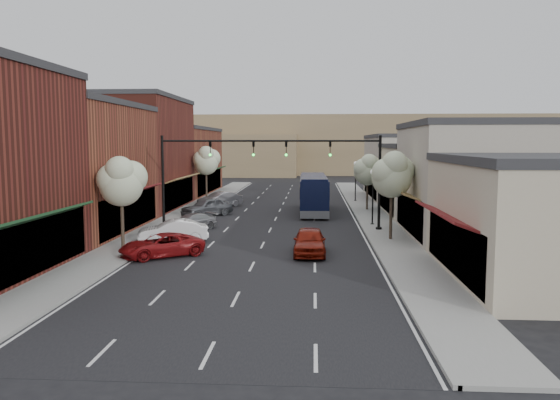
% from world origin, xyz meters
% --- Properties ---
extents(ground, '(160.00, 160.00, 0.00)m').
position_xyz_m(ground, '(0.00, 0.00, 0.00)').
color(ground, black).
rests_on(ground, ground).
extents(sidewalk_left, '(2.80, 73.00, 0.15)m').
position_xyz_m(sidewalk_left, '(-8.40, 18.50, 0.07)').
color(sidewalk_left, gray).
rests_on(sidewalk_left, ground).
extents(sidewalk_right, '(2.80, 73.00, 0.15)m').
position_xyz_m(sidewalk_right, '(8.40, 18.50, 0.07)').
color(sidewalk_right, gray).
rests_on(sidewalk_right, ground).
extents(curb_left, '(0.25, 73.00, 0.17)m').
position_xyz_m(curb_left, '(-7.00, 18.50, 0.07)').
color(curb_left, gray).
rests_on(curb_left, ground).
extents(curb_right, '(0.25, 73.00, 0.17)m').
position_xyz_m(curb_right, '(7.00, 18.50, 0.07)').
color(curb_right, gray).
rests_on(curb_right, ground).
extents(bldg_left_midnear, '(10.14, 14.10, 9.40)m').
position_xyz_m(bldg_left_midnear, '(-14.23, 6.00, 4.66)').
color(bldg_left_midnear, brown).
rests_on(bldg_left_midnear, ground).
extents(bldg_left_midfar, '(10.14, 14.10, 10.90)m').
position_xyz_m(bldg_left_midfar, '(-14.24, 20.00, 5.40)').
color(bldg_left_midfar, maroon).
rests_on(bldg_left_midfar, ground).
extents(bldg_left_far, '(10.14, 18.10, 8.40)m').
position_xyz_m(bldg_left_far, '(-14.22, 36.00, 4.16)').
color(bldg_left_far, brown).
rests_on(bldg_left_far, ground).
extents(bldg_right_near, '(9.14, 12.10, 5.90)m').
position_xyz_m(bldg_right_near, '(13.69, -6.00, 2.92)').
color(bldg_right_near, '#BDAF96').
rests_on(bldg_right_near, ground).
extents(bldg_right_midnear, '(9.14, 12.10, 7.90)m').
position_xyz_m(bldg_right_midnear, '(13.72, 6.00, 3.91)').
color(bldg_right_midnear, '#A79E8F').
rests_on(bldg_right_midnear, ground).
extents(bldg_right_midfar, '(9.14, 12.10, 6.40)m').
position_xyz_m(bldg_right_midfar, '(13.70, 18.00, 3.17)').
color(bldg_right_midfar, '#BDAF96').
rests_on(bldg_right_midfar, ground).
extents(bldg_right_far, '(9.14, 16.10, 7.40)m').
position_xyz_m(bldg_right_far, '(13.71, 32.00, 3.66)').
color(bldg_right_far, '#A79E8F').
rests_on(bldg_right_far, ground).
extents(hill_far, '(120.00, 30.00, 12.00)m').
position_xyz_m(hill_far, '(0.00, 90.00, 6.00)').
color(hill_far, '#7A6647').
rests_on(hill_far, ground).
extents(hill_near, '(50.00, 20.00, 8.00)m').
position_xyz_m(hill_near, '(-25.00, 78.00, 4.00)').
color(hill_near, '#7A6647').
rests_on(hill_near, ground).
extents(signal_mast_right, '(8.22, 0.46, 7.00)m').
position_xyz_m(signal_mast_right, '(5.62, 8.00, 4.62)').
color(signal_mast_right, black).
rests_on(signal_mast_right, ground).
extents(signal_mast_left, '(8.22, 0.46, 7.00)m').
position_xyz_m(signal_mast_left, '(-5.62, 8.00, 4.62)').
color(signal_mast_left, black).
rests_on(signal_mast_left, ground).
extents(tree_right_near, '(2.85, 2.65, 5.95)m').
position_xyz_m(tree_right_near, '(8.35, 3.94, 4.45)').
color(tree_right_near, '#47382B').
rests_on(tree_right_near, ground).
extents(tree_right_far, '(2.85, 2.65, 5.43)m').
position_xyz_m(tree_right_far, '(8.35, 19.94, 3.99)').
color(tree_right_far, '#47382B').
rests_on(tree_right_far, ground).
extents(tree_left_near, '(2.85, 2.65, 5.69)m').
position_xyz_m(tree_left_near, '(-8.25, -0.06, 4.22)').
color(tree_left_near, '#47382B').
rests_on(tree_left_near, ground).
extents(tree_left_far, '(2.85, 2.65, 6.13)m').
position_xyz_m(tree_left_far, '(-8.25, 25.94, 4.60)').
color(tree_left_far, '#47382B').
rests_on(tree_left_far, ground).
extents(lamp_post_near, '(0.44, 0.44, 4.44)m').
position_xyz_m(lamp_post_near, '(7.80, 10.50, 3.01)').
color(lamp_post_near, black).
rests_on(lamp_post_near, ground).
extents(lamp_post_far, '(0.44, 0.44, 4.44)m').
position_xyz_m(lamp_post_far, '(7.80, 28.00, 3.01)').
color(lamp_post_far, black).
rests_on(lamp_post_far, ground).
extents(coach_bus, '(2.70, 11.31, 3.45)m').
position_xyz_m(coach_bus, '(3.20, 18.52, 1.80)').
color(coach_bus, black).
rests_on(coach_bus, ground).
extents(red_hatchback, '(1.85, 4.56, 1.55)m').
position_xyz_m(red_hatchback, '(3.00, -0.65, 0.77)').
color(red_hatchback, maroon).
rests_on(red_hatchback, ground).
extents(parked_car_a, '(5.15, 4.50, 1.32)m').
position_xyz_m(parked_car_a, '(-5.40, -1.84, 0.66)').
color(parked_car_a, maroon).
rests_on(parked_car_a, ground).
extents(parked_car_b, '(4.74, 2.84, 1.48)m').
position_xyz_m(parked_car_b, '(-5.91, 2.66, 0.74)').
color(parked_car_b, white).
rests_on(parked_car_b, ground).
extents(parked_car_c, '(4.11, 4.16, 1.21)m').
position_xyz_m(parked_car_c, '(-5.90, 7.68, 0.60)').
color(parked_car_c, gray).
rests_on(parked_car_c, ground).
extents(parked_car_d, '(4.68, 4.70, 1.61)m').
position_xyz_m(parked_car_d, '(-6.20, 15.48, 0.81)').
color(parked_car_d, '#595C61').
rests_on(parked_car_d, ground).
extents(parked_car_e, '(4.46, 4.44, 1.54)m').
position_xyz_m(parked_car_e, '(-6.20, 22.16, 0.77)').
color(parked_car_e, '#9E9DA2').
rests_on(parked_car_e, ground).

